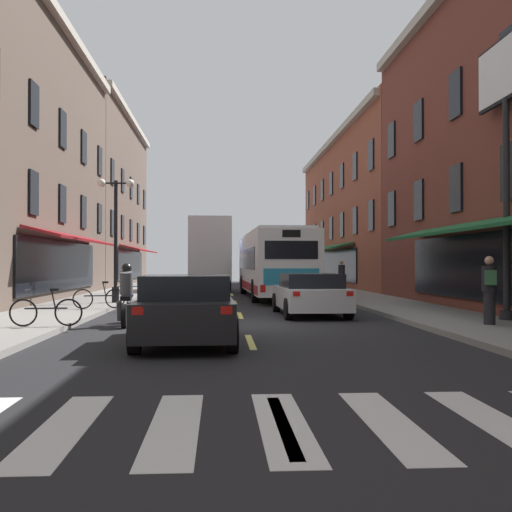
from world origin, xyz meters
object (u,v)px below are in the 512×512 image
box_truck (209,255)px  motorcycle_rider (127,299)px  bicycle_mid (46,311)px  sedan_mid (310,294)px  bicycle_near (99,298)px  billboard_sign (506,99)px  pedestrian_near (489,288)px  pedestrian_mid (342,276)px  street_lamp_twin (116,234)px  sedan_near (186,309)px  transit_bus (273,263)px

box_truck → motorcycle_rider: size_ratio=3.31×
box_truck → motorcycle_rider: bearing=-95.2°
bicycle_mid → sedan_mid: bearing=31.1°
sedan_mid → bicycle_near: 7.06m
billboard_sign → bicycle_mid: (-11.85, -0.99, -5.57)m
bicycle_near → bicycle_mid: bearing=-91.3°
pedestrian_near → pedestrian_mid: 17.35m
motorcycle_rider → street_lamp_twin: size_ratio=0.43×
billboard_sign → motorcycle_rider: 11.50m
bicycle_mid → motorcycle_rider: bearing=40.4°
bicycle_mid → pedestrian_near: (10.82, -0.22, 0.53)m
box_truck → street_lamp_twin: 12.89m
sedan_near → box_truck: bearing=89.9°
transit_bus → sedan_mid: transit_bus is taller
sedan_near → motorcycle_rider: motorcycle_rider is taller
box_truck → motorcycle_rider: (-1.82, -19.93, -1.46)m
bicycle_near → pedestrian_mid: 15.53m
bicycle_near → pedestrian_near: size_ratio=1.00×
bicycle_mid → street_lamp_twin: street_lamp_twin is taller
billboard_sign → box_truck: size_ratio=1.12×
motorcycle_rider → bicycle_mid: size_ratio=1.21×
bicycle_near → pedestrian_near: 12.25m
motorcycle_rider → bicycle_near: size_ratio=1.23×
box_truck → pedestrian_near: bearing=-71.3°
sedan_near → pedestrian_mid: bearing=69.6°
transit_bus → bicycle_near: transit_bus is taller
sedan_near → bicycle_near: (-3.34, 8.02, -0.22)m
transit_bus → pedestrian_mid: transit_bus is taller
box_truck → sedan_mid: size_ratio=1.54×
motorcycle_rider → bicycle_mid: 2.23m
street_lamp_twin → billboard_sign: bearing=-34.2°
bicycle_mid → box_truck: bearing=80.7°
sedan_near → street_lamp_twin: street_lamp_twin is taller
transit_bus → bicycle_near: bearing=-127.7°
pedestrian_mid → billboard_sign: bearing=-35.2°
bicycle_near → pedestrian_near: pedestrian_near is taller
motorcycle_rider → bicycle_mid: motorcycle_rider is taller
billboard_sign → pedestrian_near: (-1.03, -1.20, -5.04)m
sedan_near → street_lamp_twin: bearing=106.6°
bicycle_mid → pedestrian_near: size_ratio=1.01×
billboard_sign → sedan_near: 10.47m
billboard_sign → motorcycle_rider: bearing=177.5°
bicycle_near → street_lamp_twin: 3.96m
sedan_mid → billboard_sign: bearing=-33.8°
pedestrian_near → sedan_mid: bearing=148.1°
box_truck → pedestrian_mid: size_ratio=4.05×
bicycle_mid → street_lamp_twin: size_ratio=0.36×
pedestrian_near → transit_bus: bearing=123.3°
motorcycle_rider → pedestrian_near: bearing=-10.3°
motorcycle_rider → pedestrian_mid: bearing=60.2°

